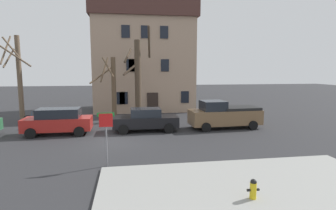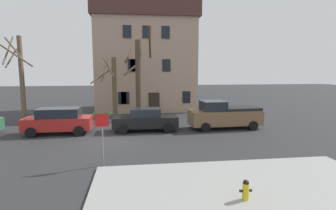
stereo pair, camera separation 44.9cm
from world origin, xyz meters
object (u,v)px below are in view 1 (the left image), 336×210
car_red_wagon (58,121)px  pickup_truck_brown (224,115)px  bicycle_leaning (35,119)px  building_main (143,54)px  tree_bare_mid (112,87)px  tree_bare_near (18,76)px  tree_bare_far (138,78)px  street_sign_pole (106,129)px  car_black_sedan (146,120)px  fire_hydrant (253,189)px

car_red_wagon → pickup_truck_brown: size_ratio=0.82×
pickup_truck_brown → bicycle_leaning: (-14.67, 4.07, -0.64)m
building_main → tree_bare_mid: (-3.06, -7.32, -3.16)m
tree_bare_near → pickup_truck_brown: tree_bare_near is taller
tree_bare_far → car_red_wagon: (-5.60, -4.47, -2.78)m
pickup_truck_brown → street_sign_pole: size_ratio=2.16×
bicycle_leaning → car_black_sedan: bearing=-25.3°
fire_hydrant → bicycle_leaning: 19.02m
tree_bare_mid → pickup_truck_brown: 9.35m
bicycle_leaning → tree_bare_far: bearing=1.6°
pickup_truck_brown → car_red_wagon: bearing=-179.3°
tree_bare_near → pickup_truck_brown: (15.87, -4.60, -2.86)m
tree_bare_far → pickup_truck_brown: size_ratio=1.48×
building_main → street_sign_pole: bearing=-99.0°
bicycle_leaning → tree_bare_mid: bearing=-2.9°
car_black_sedan → bicycle_leaning: 9.72m
building_main → tree_bare_far: building_main is taller
bicycle_leaning → building_main: bearing=36.8°
building_main → fire_hydrant: building_main is taller
tree_bare_far → pickup_truck_brown: 8.03m
building_main → car_black_sedan: building_main is taller
car_black_sedan → building_main: bearing=86.9°
car_red_wagon → bicycle_leaning: size_ratio=2.54×
street_sign_pole → bicycle_leaning: street_sign_pole is taller
pickup_truck_brown → bicycle_leaning: pickup_truck_brown is taller
tree_bare_far → car_black_sedan: 5.26m
fire_hydrant → street_sign_pole: street_sign_pole is taller
tree_bare_near → street_sign_pole: (7.72, -11.50, -2.13)m
pickup_truck_brown → fire_hydrant: (-3.14, -11.06, -0.54)m
car_black_sedan → bicycle_leaning: bearing=154.7°
tree_bare_near → fire_hydrant: size_ratio=10.61×
tree_bare_mid → fire_hydrant: tree_bare_mid is taller
bicycle_leaning → pickup_truck_brown: bearing=-15.5°
tree_bare_mid → tree_bare_far: 2.34m
building_main → fire_hydrant: bearing=-84.4°
car_black_sedan → tree_bare_mid: bearing=122.6°
tree_bare_mid → fire_hydrant: size_ratio=8.03×
car_black_sedan → pickup_truck_brown: bearing=0.7°
car_black_sedan → pickup_truck_brown: 5.90m
tree_bare_near → car_black_sedan: (9.98, -4.67, -3.05)m
building_main → street_sign_pole: 18.72m
car_red_wagon → fire_hydrant: size_ratio=6.53×
tree_bare_far → fire_hydrant: 16.01m
car_black_sedan → fire_hydrant: 11.33m
street_sign_pole → fire_hydrant: bearing=-39.7°
tree_bare_mid → car_red_wagon: (-3.47, -3.91, -2.00)m
car_red_wagon → pickup_truck_brown: (11.82, 0.15, 0.09)m
fire_hydrant → street_sign_pole: 6.64m
tree_bare_near → tree_bare_far: tree_bare_far is taller
tree_bare_near → street_sign_pole: tree_bare_near is taller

